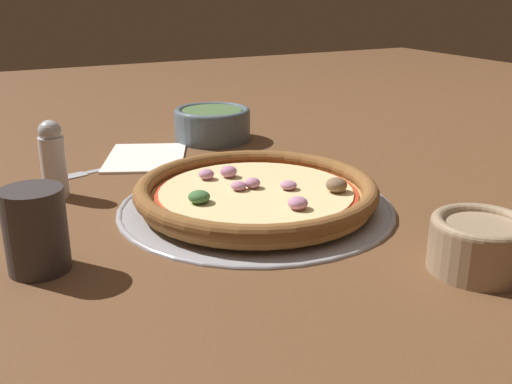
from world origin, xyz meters
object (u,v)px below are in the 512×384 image
(pizza_tray, at_px, (256,206))
(pizza, at_px, (256,192))
(bowl_far, at_px, (212,123))
(drinking_cup, at_px, (36,230))
(napkin, at_px, (146,156))
(fork, at_px, (102,169))
(pepper_shaker, at_px, (53,159))
(bowl_near, at_px, (480,243))

(pizza_tray, height_order, pizza, pizza)
(bowl_far, bearing_deg, drinking_cup, -41.73)
(napkin, relative_size, fork, 1.22)
(drinking_cup, height_order, napkin, drinking_cup)
(pepper_shaker, bearing_deg, bowl_far, 121.17)
(bowl_near, relative_size, napkin, 0.49)
(napkin, bearing_deg, fork, -68.76)
(bowl_far, xyz_separation_m, fork, (0.10, -0.23, -0.03))
(pizza_tray, relative_size, napkin, 1.77)
(drinking_cup, bearing_deg, pizza_tray, 101.61)
(pizza, bearing_deg, pepper_shaker, -126.30)
(bowl_far, xyz_separation_m, napkin, (0.07, -0.15, -0.03))
(pizza_tray, bearing_deg, pizza, 21.85)
(pizza, height_order, napkin, pizza)
(bowl_near, bearing_deg, napkin, -161.70)
(bowl_near, xyz_separation_m, fork, (-0.52, -0.26, -0.03))
(napkin, relative_size, pepper_shaker, 1.91)
(bowl_far, height_order, napkin, bowl_far)
(drinking_cup, distance_m, pepper_shaker, 0.23)
(pizza_tray, distance_m, pepper_shaker, 0.28)
(pizza_tray, xyz_separation_m, bowl_far, (-0.36, 0.09, 0.03))
(bowl_near, height_order, pepper_shaker, pepper_shaker)
(pepper_shaker, bearing_deg, napkin, 127.08)
(pepper_shaker, bearing_deg, pizza_tray, 53.72)
(fork, bearing_deg, napkin, -173.45)
(pizza, xyz_separation_m, bowl_near, (0.26, 0.12, 0.01))
(pizza, bearing_deg, fork, -151.24)
(napkin, bearing_deg, bowl_near, 18.30)
(bowl_far, distance_m, drinking_cup, 0.55)
(bowl_near, xyz_separation_m, bowl_far, (-0.62, -0.03, 0.00))
(pizza_tray, height_order, pepper_shaker, pepper_shaker)
(bowl_near, height_order, fork, bowl_near)
(napkin, bearing_deg, pepper_shaker, -52.92)
(pizza, distance_m, pepper_shaker, 0.28)
(drinking_cup, height_order, pepper_shaker, pepper_shaker)
(napkin, xyz_separation_m, fork, (0.03, -0.08, -0.00))
(bowl_near, height_order, napkin, bowl_near)
(pizza_tray, relative_size, bowl_far, 2.56)
(bowl_near, xyz_separation_m, drinking_cup, (-0.21, -0.40, 0.01))
(bowl_near, relative_size, fork, 0.60)
(pizza_tray, bearing_deg, bowl_far, 165.91)
(bowl_near, bearing_deg, drinking_cup, -117.02)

